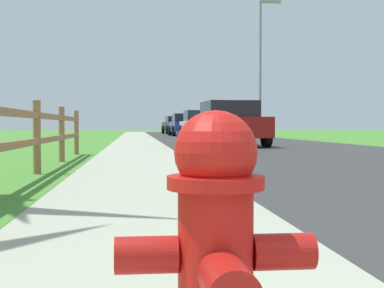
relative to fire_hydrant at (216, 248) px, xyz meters
The scene contains 11 objects.
ground_plane 23.13m from the fire_hydrant, 87.81° to the left, with size 120.00×120.00×0.00m, color #45842F.
road_asphalt 25.50m from the fire_hydrant, 80.10° to the left, with size 7.00×66.00×0.01m, color #333333.
curb_concrete 25.21m from the fire_hydrant, 94.82° to the left, with size 6.00×66.00×0.01m, color #A4A991.
grass_verge 25.38m from the fire_hydrant, 98.20° to the left, with size 5.00×66.00×0.00m, color #45842F.
fire_hydrant is the anchor object (origin of this frame).
rail_fence 5.51m from the fire_hydrant, 106.90° to the left, with size 0.11×13.58×1.06m.
parked_suv_red 17.58m from the fire_hydrant, 80.17° to the left, with size 2.29×4.88×1.52m.
parked_car_beige 28.22m from the fire_hydrant, 83.23° to the left, with size 2.11×4.43×1.51m.
parked_car_blue 35.83m from the fire_hydrant, 84.87° to the left, with size 2.14×4.60×1.50m.
parked_car_black 44.60m from the fire_hydrant, 85.77° to the left, with size 2.34×4.95×1.46m.
street_lamp 28.60m from the fire_hydrant, 76.56° to the left, with size 1.17×0.20×7.45m.
Camera 1 is at (-1.10, 0.45, 0.70)m, focal length 51.59 mm.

